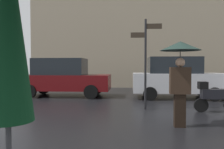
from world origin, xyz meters
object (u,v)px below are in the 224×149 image
(parked_scooter, at_px, (215,96))
(parked_car_left, at_px, (176,78))
(pedestrian_with_umbrella, at_px, (180,61))
(street_signpost, at_px, (146,55))
(folded_patio_umbrella_near, at_px, (7,35))
(parked_car_distant, at_px, (64,77))

(parked_scooter, relative_size, parked_car_left, 0.33)
(pedestrian_with_umbrella, height_order, street_signpost, street_signpost)
(folded_patio_umbrella_near, bearing_deg, parked_car_left, 72.74)
(parked_scooter, bearing_deg, folded_patio_umbrella_near, -106.90)
(parked_scooter, distance_m, street_signpost, 2.64)
(street_signpost, bearing_deg, folded_patio_umbrella_near, -101.29)
(folded_patio_umbrella_near, xyz_separation_m, parked_car_left, (3.01, 9.68, -0.72))
(parked_car_left, bearing_deg, pedestrian_with_umbrella, 77.50)
(folded_patio_umbrella_near, height_order, parked_car_left, folded_patio_umbrella_near)
(parked_car_left, height_order, parked_car_distant, parked_car_left)
(parked_car_distant, xyz_separation_m, street_signpost, (3.91, -3.27, 0.94))
(street_signpost, bearing_deg, parked_car_left, 60.93)
(parked_car_distant, bearing_deg, parked_scooter, -16.55)
(parked_scooter, distance_m, parked_car_distant, 7.16)
(parked_car_distant, bearing_deg, folded_patio_umbrella_near, -61.32)
(folded_patio_umbrella_near, distance_m, pedestrian_with_umbrella, 4.79)
(pedestrian_with_umbrella, xyz_separation_m, parked_scooter, (1.55, 1.94, -1.09))
(parked_scooter, bearing_deg, pedestrian_with_umbrella, -115.85)
(pedestrian_with_umbrella, xyz_separation_m, parked_car_left, (0.99, 5.33, -0.66))
(folded_patio_umbrella_near, distance_m, parked_car_left, 10.16)
(pedestrian_with_umbrella, bearing_deg, folded_patio_umbrella_near, 121.32)
(folded_patio_umbrella_near, xyz_separation_m, street_signpost, (1.33, 6.66, 0.21))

